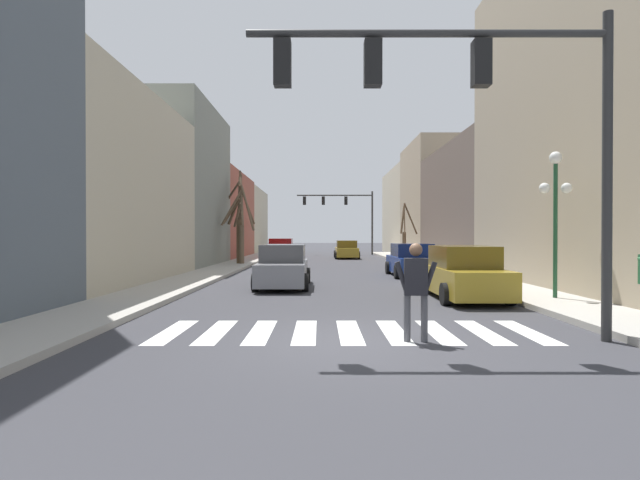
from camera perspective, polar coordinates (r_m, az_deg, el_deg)
The scene contains 18 objects.
ground_plane at distance 9.37m, azimuth 3.53°, elevation -11.55°, with size 240.00×240.00×0.00m, color #38383D.
sidewalk_left at distance 10.82m, azimuth -30.99°, elevation -9.58°, with size 2.21×90.00×0.15m.
building_row_left at distance 31.07m, azimuth -18.22°, elevation 5.71°, with size 6.00×59.39×13.55m.
building_row_right at distance 33.73m, azimuth 18.51°, elevation 5.81°, with size 6.00×58.96×13.21m.
crosswalk_stripes at distance 10.31m, azimuth 3.18°, elevation -10.41°, with size 7.65×2.60×0.01m.
traffic_signal_near at distance 9.95m, azimuth 16.74°, elevation 15.38°, with size 6.75×0.28×6.08m.
traffic_signal_far at distance 50.67m, azimuth 2.58°, elevation 3.76°, with size 7.73×0.28×6.43m.
street_lamp_right_corner at distance 16.04m, azimuth 25.12°, elevation 4.75°, with size 0.95×0.36×4.24m.
car_parked_right_far at distance 16.01m, azimuth 15.84°, elevation -3.77°, with size 2.03×4.63×1.64m.
car_at_intersection at distance 42.50m, azimuth 2.84°, elevation -1.14°, with size 2.06×4.86×1.53m.
car_driving_toward_lane at distance 18.96m, azimuth -4.41°, elevation -3.11°, with size 1.98×4.81×1.61m.
car_parked_right_near at distance 24.31m, azimuth 10.22°, elevation -2.36°, with size 2.07×4.73×1.57m.
car_parked_right_mid at distance 40.24m, azimuth -4.67°, elevation -1.13°, with size 2.20×4.23×1.71m.
pedestrian_crossing_street at distance 9.37m, azimuth 10.69°, elevation -4.90°, with size 0.79×0.28×1.82m.
street_tree_right_near at distance 35.77m, azimuth -9.40°, elevation 2.43°, with size 2.47×3.33×6.44m.
street_tree_left_far at distance 38.77m, azimuth 9.47°, elevation 0.62°, with size 1.52×1.55×4.32m.
street_tree_left_mid at distance 32.83m, azimuth -9.51°, elevation 1.03°, with size 1.99×1.73×5.12m.
street_tree_left_near at distance 32.47m, azimuth -9.23°, elevation 1.29°, with size 2.34×2.11×5.04m.
Camera 1 is at (-0.60, -9.14, 1.96)m, focal length 28.00 mm.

